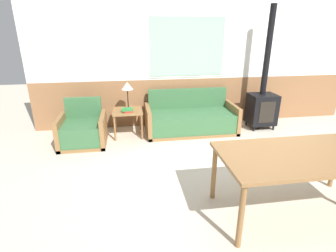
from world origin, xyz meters
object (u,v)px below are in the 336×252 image
Objects in this scene: couch at (191,120)px; wood_stove at (262,102)px; side_table at (128,114)px; dining_table at (301,159)px; armchair at (83,131)px; table_lamp at (127,87)px.

wood_stove is at bearing -0.20° from couch.
dining_table reaches higher than side_table.
couch is 2.22× the size of armchair.
side_table is (0.86, 0.30, 0.20)m from armchair.
dining_table is at bearing -54.15° from armchair.
side_table is 1.07× the size of table_lamp.
couch is 2.86m from dining_table.
armchair is 0.93m from side_table.
table_lamp is 0.30× the size of dining_table.
dining_table is (1.91, -2.76, 0.25)m from side_table.
wood_stove reaches higher than couch.
armchair is at bearing 138.45° from dining_table.
couch is 1.62m from wood_stove.
wood_stove is (2.90, -0.00, 0.13)m from side_table.
couch is 3.21× the size of side_table.
side_table is 2.90m from wood_stove.
armchair is 1.21m from table_lamp.
wood_stove is (3.76, 0.30, 0.33)m from armchair.
couch is at bearing -4.60° from armchair.
armchair is at bearing -175.43° from wood_stove.
wood_stove is at bearing -0.02° from side_table.
wood_stove is at bearing -8.03° from armchair.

